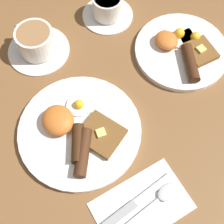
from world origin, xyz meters
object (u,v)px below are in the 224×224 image
object	(u,v)px
breakfast_plate_near	(79,131)
breakfast_plate_far	(182,50)
teacup_near	(36,43)
knife	(135,203)
spoon	(161,197)
teacup_far	(108,8)

from	to	relation	value
breakfast_plate_near	breakfast_plate_far	size ratio (longest dim) A/B	1.16
teacup_near	knife	world-z (taller)	teacup_near
breakfast_plate_far	teacup_near	size ratio (longest dim) A/B	1.51
knife	teacup_near	bearing A→B (deg)	85.01
breakfast_plate_near	spoon	xyz separation A→B (m)	(0.22, 0.07, -0.00)
breakfast_plate_near	knife	bearing A→B (deg)	4.85
teacup_near	knife	bearing A→B (deg)	-1.21
breakfast_plate_far	spoon	distance (m)	0.39
teacup_near	breakfast_plate_far	bearing A→B (deg)	56.45
breakfast_plate_near	teacup_near	xyz separation A→B (m)	(-0.26, 0.03, 0.02)
breakfast_plate_near	teacup_far	distance (m)	0.36
knife	spoon	world-z (taller)	spoon
teacup_near	spoon	size ratio (longest dim) A/B	0.95
breakfast_plate_near	teacup_near	distance (m)	0.26
breakfast_plate_far	knife	size ratio (longest dim) A/B	1.37
teacup_near	teacup_far	xyz separation A→B (m)	(-0.00, 0.22, -0.00)
teacup_far	knife	bearing A→B (deg)	-26.09
breakfast_plate_near	teacup_far	world-z (taller)	teacup_far
breakfast_plate_far	teacup_near	world-z (taller)	teacup_near
breakfast_plate_near	breakfast_plate_far	bearing A→B (deg)	98.71
knife	spoon	size ratio (longest dim) A/B	1.05
breakfast_plate_near	knife	size ratio (longest dim) A/B	1.59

